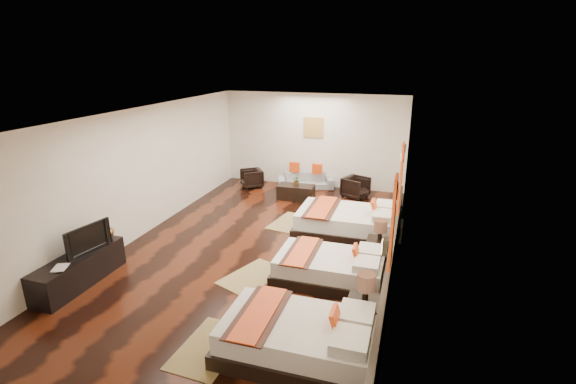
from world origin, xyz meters
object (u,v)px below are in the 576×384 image
(bed_near, at_px, (300,338))
(bed_far, at_px, (350,222))
(sofa, at_px, (306,180))
(book, at_px, (53,268))
(nightstand_a, at_px, (364,313))
(coffee_table, at_px, (296,192))
(bed_mid, at_px, (331,268))
(tv, at_px, (85,238))
(table_plant, at_px, (297,180))
(nightstand_b, at_px, (379,249))
(armchair_right, at_px, (356,187))
(tv_console, at_px, (79,270))
(figurine, at_px, (105,230))
(armchair_left, at_px, (252,178))

(bed_near, height_order, bed_far, bed_far)
(sofa, bearing_deg, book, -127.60)
(nightstand_a, relative_size, coffee_table, 0.97)
(bed_near, height_order, nightstand_a, nightstand_a)
(nightstand_a, bearing_deg, bed_mid, 119.16)
(bed_mid, relative_size, book, 6.82)
(bed_mid, distance_m, tv, 4.36)
(bed_mid, height_order, table_plant, bed_mid)
(nightstand_b, xyz_separation_m, armchair_right, (-1.01, 3.87, -0.03))
(bed_near, bearing_deg, bed_far, 89.96)
(tv_console, bearing_deg, nightstand_b, 24.52)
(figurine, bearing_deg, book, -90.00)
(tv_console, height_order, figurine, figurine)
(nightstand_a, height_order, book, nightstand_a)
(bed_far, distance_m, nightstand_a, 3.50)
(figurine, bearing_deg, tv, -84.65)
(tv, bearing_deg, bed_far, -41.27)
(bed_near, height_order, tv, tv)
(sofa, bearing_deg, coffee_table, -109.03)
(nightstand_a, height_order, armchair_left, nightstand_a)
(table_plant, bearing_deg, coffee_table, -91.83)
(bed_near, bearing_deg, table_plant, 106.39)
(bed_far, xyz_separation_m, tv, (-4.15, -3.29, 0.50))
(bed_near, height_order, armchair_left, bed_near)
(armchair_left, bearing_deg, coffee_table, 30.65)
(sofa, bearing_deg, tv_console, -128.91)
(tv, height_order, coffee_table, tv)
(tv, bearing_deg, bed_mid, -63.33)
(bed_far, xyz_separation_m, armchair_left, (-3.43, 2.68, -0.03))
(book, height_order, table_plant, table_plant)
(nightstand_a, distance_m, book, 4.98)
(figurine, xyz_separation_m, coffee_table, (2.37, 4.77, -0.52))
(figurine, relative_size, coffee_table, 0.34)
(tv, height_order, table_plant, tv)
(figurine, distance_m, table_plant, 5.39)
(armchair_left, distance_m, coffee_table, 1.73)
(bed_near, relative_size, sofa, 1.28)
(armchair_left, relative_size, coffee_table, 0.61)
(bed_far, xyz_separation_m, book, (-4.20, -3.99, 0.26))
(bed_mid, bearing_deg, nightstand_a, -60.84)
(nightstand_a, relative_size, sofa, 0.59)
(bed_near, distance_m, armchair_right, 6.77)
(sofa, bearing_deg, bed_near, -94.77)
(bed_far, relative_size, tv_console, 1.29)
(nightstand_a, distance_m, armchair_left, 7.39)
(tv, relative_size, coffee_table, 0.89)
(bed_near, height_order, nightstand_b, nightstand_b)
(armchair_left, bearing_deg, tv_console, -43.73)
(tv, distance_m, book, 0.74)
(tv, bearing_deg, armchair_left, 3.40)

